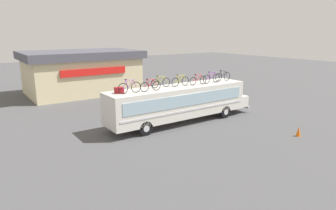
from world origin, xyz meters
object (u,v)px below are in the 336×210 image
(rooftop_bicycle_4, at_px, (180,81))
(rooftop_bicycle_6, at_px, (211,78))
(traffic_cone, at_px, (298,131))
(luggage_bag_1, at_px, (119,90))
(rooftop_bicycle_1, at_px, (130,87))
(rooftop_bicycle_2, at_px, (151,86))
(rooftop_bicycle_3, at_px, (161,82))
(rooftop_bicycle_5, at_px, (198,80))
(bus, at_px, (180,101))
(rooftop_bicycle_7, at_px, (223,76))

(rooftop_bicycle_4, bearing_deg, rooftop_bicycle_6, -6.99)
(rooftop_bicycle_6, height_order, traffic_cone, rooftop_bicycle_6)
(luggage_bag_1, height_order, rooftop_bicycle_1, rooftop_bicycle_1)
(rooftop_bicycle_2, distance_m, rooftop_bicycle_6, 5.80)
(rooftop_bicycle_3, height_order, rooftop_bicycle_5, rooftop_bicycle_3)
(rooftop_bicycle_2, bearing_deg, rooftop_bicycle_4, 8.59)
(rooftop_bicycle_2, bearing_deg, rooftop_bicycle_5, 1.48)
(rooftop_bicycle_6, bearing_deg, rooftop_bicycle_1, 179.26)
(rooftop_bicycle_6, bearing_deg, bus, 173.82)
(rooftop_bicycle_6, bearing_deg, rooftop_bicycle_7, 8.57)
(rooftop_bicycle_3, bearing_deg, rooftop_bicycle_4, -13.64)
(bus, bearing_deg, rooftop_bicycle_5, -10.88)
(rooftop_bicycle_1, bearing_deg, rooftop_bicycle_2, -6.78)
(rooftop_bicycle_1, xyz_separation_m, rooftop_bicycle_5, (5.94, -0.07, -0.04))
(luggage_bag_1, distance_m, rooftop_bicycle_5, 6.52)
(luggage_bag_1, bearing_deg, rooftop_bicycle_6, -4.09)
(rooftop_bicycle_1, xyz_separation_m, traffic_cone, (9.11, -6.92, -2.94))
(bus, xyz_separation_m, rooftop_bicycle_6, (2.87, -0.31, 1.59))
(rooftop_bicycle_3, relative_size, rooftop_bicycle_6, 0.96)
(rooftop_bicycle_4, relative_size, rooftop_bicycle_6, 0.92)
(rooftop_bicycle_6, relative_size, traffic_cone, 2.66)
(bus, relative_size, rooftop_bicycle_3, 7.48)
(bus, distance_m, rooftop_bicycle_2, 3.35)
(rooftop_bicycle_5, height_order, rooftop_bicycle_7, rooftop_bicycle_7)
(rooftop_bicycle_1, distance_m, rooftop_bicycle_6, 7.34)
(rooftop_bicycle_1, xyz_separation_m, rooftop_bicycle_6, (7.33, -0.10, -0.01))
(luggage_bag_1, xyz_separation_m, rooftop_bicycle_3, (3.46, 0.16, 0.18))
(traffic_cone, bearing_deg, bus, 123.04)
(rooftop_bicycle_4, distance_m, rooftop_bicycle_5, 1.53)
(rooftop_bicycle_3, relative_size, rooftop_bicycle_5, 1.01)
(rooftop_bicycle_6, bearing_deg, traffic_cone, -75.44)
(bus, height_order, traffic_cone, bus)
(luggage_bag_1, xyz_separation_m, rooftop_bicycle_4, (5.01, -0.21, 0.18))
(rooftop_bicycle_4, height_order, rooftop_bicycle_5, rooftop_bicycle_4)
(bus, distance_m, rooftop_bicycle_6, 3.30)
(luggage_bag_1, height_order, rooftop_bicycle_3, rooftop_bicycle_3)
(luggage_bag_1, bearing_deg, rooftop_bicycle_2, -17.32)
(bus, xyz_separation_m, rooftop_bicycle_7, (4.36, -0.09, 1.59))
(rooftop_bicycle_4, relative_size, rooftop_bicycle_7, 0.97)
(rooftop_bicycle_5, bearing_deg, luggage_bag_1, 175.27)
(luggage_bag_1, xyz_separation_m, rooftop_bicycle_6, (7.89, -0.56, 0.20))
(rooftop_bicycle_5, relative_size, traffic_cone, 2.52)
(rooftop_bicycle_3, xyz_separation_m, traffic_cone, (6.20, -7.56, -2.91))
(traffic_cone, bearing_deg, rooftop_bicycle_2, 138.32)
(rooftop_bicycle_2, distance_m, rooftop_bicycle_5, 4.41)
(rooftop_bicycle_4, xyz_separation_m, rooftop_bicycle_6, (2.88, -0.35, 0.02))
(rooftop_bicycle_2, distance_m, rooftop_bicycle_4, 2.95)
(bus, height_order, rooftop_bicycle_5, rooftop_bicycle_5)
(bus, height_order, rooftop_bicycle_7, rooftop_bicycle_7)
(bus, distance_m, rooftop_bicycle_5, 2.17)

